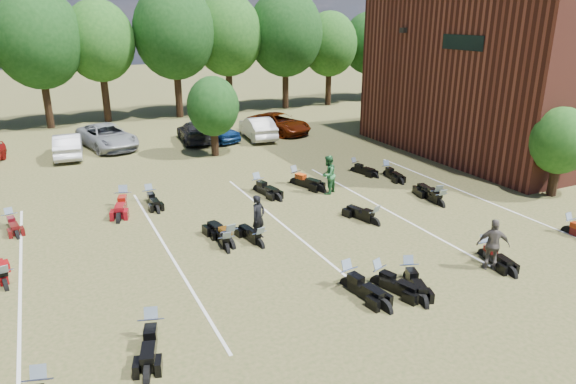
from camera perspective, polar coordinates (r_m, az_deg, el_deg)
ground at (r=20.59m, az=11.15°, el=-5.47°), size 160.00×160.00×0.00m
car_1 at (r=34.75m, az=-23.25°, el=4.79°), size 1.94×4.63×1.49m
car_2 at (r=36.18m, az=-19.46°, el=5.84°), size 3.84×6.08×1.56m
car_3 at (r=36.47m, az=-10.32°, el=6.60°), size 2.45×5.03×1.41m
car_4 at (r=36.61m, az=-8.25°, el=6.86°), size 3.08×4.86×1.54m
car_5 at (r=36.91m, az=-3.40°, el=7.14°), size 2.17×4.89×1.56m
car_6 at (r=38.57m, az=-1.07°, el=7.64°), size 4.08×5.84×1.48m
car_7 at (r=43.03m, az=10.21°, el=8.56°), size 4.07×5.56×1.50m
person_black at (r=20.23m, az=-3.31°, el=-2.80°), size 0.77×0.66×1.80m
person_green at (r=25.31m, az=4.46°, el=1.92°), size 1.19×1.13×1.94m
person_grey at (r=19.13m, az=21.84°, el=-5.46°), size 1.15×1.02×1.87m
motorcycle_1 at (r=15.15m, az=-14.77°, el=-15.51°), size 1.35×2.42×1.28m
motorcycle_2 at (r=17.20m, az=6.66°, el=-10.43°), size 1.09×2.42×1.30m
motorcycle_3 at (r=17.49m, az=10.00°, el=-10.08°), size 1.33×2.31×1.22m
motorcycle_4 at (r=17.94m, az=13.15°, el=-9.52°), size 1.37×2.25×1.20m
motorcycle_5 at (r=20.38m, az=20.91°, el=-6.71°), size 1.01×2.18×1.17m
motorcycle_6 at (r=23.93m, az=28.66°, el=-4.01°), size 0.75×2.13×1.18m
motorcycle_7 at (r=19.39m, az=-28.85°, el=-9.28°), size 1.01×2.18×1.17m
motorcycle_8 at (r=19.97m, az=-6.44°, el=-6.01°), size 1.11×2.48×1.33m
motorcycle_9 at (r=19.88m, az=-3.16°, el=-6.04°), size 0.94×2.13×1.15m
motorcycle_10 at (r=19.62m, az=-6.79°, el=-6.51°), size 0.80×2.06×1.13m
motorcycle_11 at (r=22.14m, az=9.53°, el=-3.57°), size 1.23×2.28×1.21m
motorcycle_12 at (r=25.18m, az=16.16°, el=-1.24°), size 1.19×2.48×1.33m
motorcycle_13 at (r=24.93m, az=16.58°, el=-1.49°), size 0.88×2.13×1.16m
motorcycle_14 at (r=24.60m, az=-28.37°, el=-3.35°), size 0.97×2.07×1.11m
motorcycle_15 at (r=25.00m, az=-17.71°, el=-1.55°), size 1.47×2.62×1.39m
motorcycle_16 at (r=25.29m, az=-15.06°, el=-1.05°), size 0.71×2.13×1.18m
motorcycle_17 at (r=26.97m, az=0.81°, el=0.90°), size 1.57×2.57×1.36m
motorcycle_18 at (r=25.93m, az=-3.37°, el=0.11°), size 1.21×2.46×1.32m
motorcycle_19 at (r=28.90m, az=10.86°, el=1.81°), size 0.90×2.15×1.17m
motorcycle_20 at (r=29.33m, az=7.40°, el=2.26°), size 1.17×2.12×1.13m
tree_line at (r=45.08m, az=-12.79°, el=16.01°), size 56.00×6.00×9.79m
young_tree_near_building at (r=27.73m, az=28.02°, el=5.05°), size 2.80×2.80×4.16m
young_tree_midfield at (r=32.20m, az=-8.33°, el=9.39°), size 3.20×3.20×4.70m
parking_lines at (r=21.47m, az=-0.12°, el=-4.01°), size 20.10×14.00×0.01m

